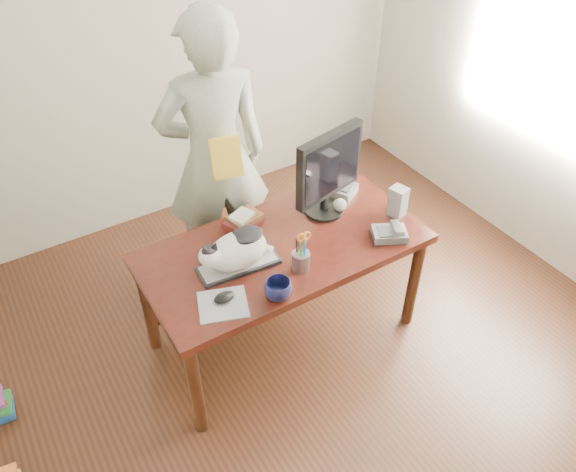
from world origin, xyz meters
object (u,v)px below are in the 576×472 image
(cat, at_px, (235,250))
(calculator, at_px, (338,189))
(coffee_mug, at_px, (278,290))
(monitor, at_px, (329,170))
(speaker, at_px, (398,202))
(keyboard, at_px, (239,265))
(phone, at_px, (390,233))
(baseball, at_px, (340,205))
(pen_cup, at_px, (301,259))
(person, at_px, (215,159))
(desk, at_px, (276,256))
(book_stack, at_px, (244,219))
(mouse, at_px, (224,297))

(cat, height_order, calculator, cat)
(coffee_mug, xyz_separation_m, calculator, (0.79, 0.58, -0.02))
(monitor, height_order, coffee_mug, monitor)
(speaker, bearing_deg, keyboard, 159.45)
(cat, bearing_deg, phone, -10.55)
(calculator, bearing_deg, coffee_mug, -172.37)
(keyboard, distance_m, baseball, 0.76)
(pen_cup, height_order, coffee_mug, pen_cup)
(keyboard, height_order, cat, cat)
(monitor, distance_m, person, 0.75)
(calculator, bearing_deg, speaker, -94.17)
(desk, distance_m, baseball, 0.49)
(baseball, relative_size, book_stack, 0.35)
(mouse, bearing_deg, coffee_mug, -7.19)
(desk, xyz_separation_m, keyboard, (-0.30, -0.11, 0.16))
(pen_cup, distance_m, phone, 0.58)
(book_stack, bearing_deg, monitor, -36.32)
(mouse, xyz_separation_m, calculator, (1.03, 0.46, 0.01))
(cat, xyz_separation_m, calculator, (0.87, 0.27, -0.10))
(speaker, bearing_deg, desk, 149.21)
(monitor, bearing_deg, baseball, -33.21)
(cat, relative_size, mouse, 3.39)
(desk, height_order, phone, phone)
(keyboard, bearing_deg, book_stack, 61.65)
(cat, relative_size, baseball, 5.17)
(desk, distance_m, speaker, 0.78)
(monitor, xyz_separation_m, speaker, (0.34, -0.23, -0.21))
(pen_cup, height_order, book_stack, pen_cup)
(monitor, xyz_separation_m, phone, (0.18, -0.38, -0.28))
(person, bearing_deg, pen_cup, 102.66)
(book_stack, bearing_deg, speaker, -43.23)
(monitor, distance_m, speaker, 0.47)
(speaker, xyz_separation_m, person, (-0.78, 0.84, 0.10))
(keyboard, bearing_deg, desk, 24.25)
(baseball, bearing_deg, speaker, -37.64)
(keyboard, distance_m, person, 0.80)
(keyboard, relative_size, coffee_mug, 3.29)
(pen_cup, relative_size, speaker, 1.31)
(monitor, bearing_deg, coffee_mug, -156.19)
(phone, relative_size, calculator, 0.88)
(keyboard, distance_m, calculator, 0.89)
(pen_cup, bearing_deg, desk, 85.95)
(baseball, relative_size, person, 0.04)
(coffee_mug, bearing_deg, person, 80.45)
(mouse, bearing_deg, monitor, 40.62)
(speaker, distance_m, baseball, 0.34)
(desk, xyz_separation_m, phone, (0.55, -0.34, 0.18))
(desk, distance_m, phone, 0.67)
(coffee_mug, height_order, baseball, coffee_mug)
(person, bearing_deg, phone, 132.27)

